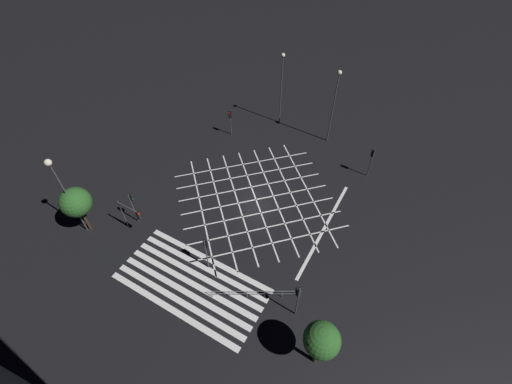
{
  "coord_description": "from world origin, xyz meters",
  "views": [
    {
      "loc": [
        12.01,
        -21.13,
        26.75
      ],
      "look_at": [
        0.0,
        0.0,
        1.16
      ],
      "focal_mm": 24.0,
      "sensor_mm": 36.0,
      "label": 1
    }
  ],
  "objects_px": {
    "traffic_light_sw_main": "(132,214)",
    "traffic_light_ne_main": "(372,157)",
    "street_tree_far": "(322,340)",
    "street_tree_near": "(76,202)",
    "street_lamp_far": "(58,180)",
    "traffic_light_se_main": "(297,296)",
    "traffic_light_sw_cross": "(132,202)",
    "street_lamp_east": "(282,78)",
    "traffic_light_nw_cross": "(230,118)",
    "street_lamp_west": "(335,94)",
    "traffic_light_median_south": "(206,248)"
  },
  "relations": [
    {
      "from": "traffic_light_sw_main",
      "to": "traffic_light_ne_main",
      "type": "distance_m",
      "value": 25.14
    },
    {
      "from": "traffic_light_sw_main",
      "to": "street_tree_far",
      "type": "distance_m",
      "value": 19.59
    },
    {
      "from": "traffic_light_ne_main",
      "to": "street_tree_near",
      "type": "height_order",
      "value": "street_tree_near"
    },
    {
      "from": "traffic_light_ne_main",
      "to": "street_lamp_far",
      "type": "xyz_separation_m",
      "value": [
        -21.33,
        -21.01,
        4.1
      ]
    },
    {
      "from": "traffic_light_se_main",
      "to": "traffic_light_ne_main",
      "type": "bearing_deg",
      "value": -90.56
    },
    {
      "from": "traffic_light_sw_cross",
      "to": "street_lamp_east",
      "type": "distance_m",
      "value": 22.72
    },
    {
      "from": "street_lamp_east",
      "to": "traffic_light_nw_cross",
      "type": "bearing_deg",
      "value": -126.63
    },
    {
      "from": "traffic_light_sw_cross",
      "to": "traffic_light_sw_main",
      "type": "xyz_separation_m",
      "value": [
        1.03,
        -1.11,
        0.03
      ]
    },
    {
      "from": "street_lamp_east",
      "to": "street_lamp_west",
      "type": "distance_m",
      "value": 7.03
    },
    {
      "from": "street_lamp_west",
      "to": "street_tree_far",
      "type": "distance_m",
      "value": 26.64
    },
    {
      "from": "traffic_light_median_south",
      "to": "traffic_light_sw_main",
      "type": "xyz_separation_m",
      "value": [
        -8.14,
        -0.26,
        -0.12
      ]
    },
    {
      "from": "traffic_light_median_south",
      "to": "traffic_light_nw_cross",
      "type": "height_order",
      "value": "traffic_light_median_south"
    },
    {
      "from": "traffic_light_ne_main",
      "to": "traffic_light_median_south",
      "type": "bearing_deg",
      "value": 65.0
    },
    {
      "from": "street_lamp_west",
      "to": "street_lamp_far",
      "type": "height_order",
      "value": "street_lamp_west"
    },
    {
      "from": "traffic_light_median_south",
      "to": "traffic_light_ne_main",
      "type": "relative_size",
      "value": 1.07
    },
    {
      "from": "traffic_light_nw_cross",
      "to": "traffic_light_ne_main",
      "type": "bearing_deg",
      "value": 93.97
    },
    {
      "from": "traffic_light_ne_main",
      "to": "street_lamp_west",
      "type": "relative_size",
      "value": 0.4
    },
    {
      "from": "traffic_light_nw_cross",
      "to": "traffic_light_median_south",
      "type": "bearing_deg",
      "value": 26.77
    },
    {
      "from": "traffic_light_nw_cross",
      "to": "traffic_light_sw_cross",
      "type": "bearing_deg",
      "value": -1.58
    },
    {
      "from": "traffic_light_se_main",
      "to": "street_tree_far",
      "type": "height_order",
      "value": "street_tree_far"
    },
    {
      "from": "street_tree_far",
      "to": "traffic_light_sw_cross",
      "type": "bearing_deg",
      "value": 170.08
    },
    {
      "from": "traffic_light_se_main",
      "to": "street_tree_far",
      "type": "xyz_separation_m",
      "value": [
        2.82,
        -2.54,
        1.07
      ]
    },
    {
      "from": "traffic_light_sw_main",
      "to": "street_lamp_east",
      "type": "xyz_separation_m",
      "value": [
        3.54,
        23.08,
        3.56
      ]
    },
    {
      "from": "traffic_light_sw_cross",
      "to": "traffic_light_median_south",
      "type": "xyz_separation_m",
      "value": [
        9.17,
        -0.85,
        0.15
      ]
    },
    {
      "from": "traffic_light_se_main",
      "to": "street_tree_far",
      "type": "bearing_deg",
      "value": 137.92
    },
    {
      "from": "traffic_light_ne_main",
      "to": "street_tree_near",
      "type": "bearing_deg",
      "value": 44.49
    },
    {
      "from": "traffic_light_sw_cross",
      "to": "traffic_light_nw_cross",
      "type": "relative_size",
      "value": 1.07
    },
    {
      "from": "traffic_light_se_main",
      "to": "traffic_light_ne_main",
      "type": "relative_size",
      "value": 1.1
    },
    {
      "from": "traffic_light_nw_cross",
      "to": "street_tree_far",
      "type": "height_order",
      "value": "street_tree_far"
    },
    {
      "from": "traffic_light_median_south",
      "to": "traffic_light_sw_main",
      "type": "bearing_deg",
      "value": 91.83
    },
    {
      "from": "traffic_light_ne_main",
      "to": "street_tree_far",
      "type": "bearing_deg",
      "value": 97.08
    },
    {
      "from": "traffic_light_median_south",
      "to": "traffic_light_sw_main",
      "type": "distance_m",
      "value": 8.14
    },
    {
      "from": "traffic_light_nw_cross",
      "to": "traffic_light_sw_main",
      "type": "bearing_deg",
      "value": 1.9
    },
    {
      "from": "street_lamp_east",
      "to": "street_lamp_west",
      "type": "xyz_separation_m",
      "value": [
        7.01,
        -0.53,
        0.14
      ]
    },
    {
      "from": "traffic_light_ne_main",
      "to": "traffic_light_se_main",
      "type": "bearing_deg",
      "value": 89.44
    },
    {
      "from": "traffic_light_sw_main",
      "to": "street_lamp_far",
      "type": "height_order",
      "value": "street_lamp_far"
    },
    {
      "from": "traffic_light_median_south",
      "to": "street_lamp_far",
      "type": "distance_m",
      "value": 13.54
    },
    {
      "from": "traffic_light_se_main",
      "to": "street_lamp_east",
      "type": "distance_m",
      "value": 26.64
    },
    {
      "from": "traffic_light_median_south",
      "to": "street_lamp_far",
      "type": "height_order",
      "value": "street_lamp_far"
    },
    {
      "from": "street_lamp_far",
      "to": "street_tree_far",
      "type": "distance_m",
      "value": 24.13
    },
    {
      "from": "traffic_light_se_main",
      "to": "street_lamp_east",
      "type": "relative_size",
      "value": 0.44
    },
    {
      "from": "traffic_light_sw_cross",
      "to": "traffic_light_nw_cross",
      "type": "xyz_separation_m",
      "value": [
        0.45,
        16.43,
        -0.18
      ]
    },
    {
      "from": "traffic_light_sw_main",
      "to": "traffic_light_ne_main",
      "type": "bearing_deg",
      "value": 48.2
    },
    {
      "from": "traffic_light_ne_main",
      "to": "street_tree_near",
      "type": "xyz_separation_m",
      "value": [
        -21.14,
        -20.77,
        1.2
      ]
    },
    {
      "from": "traffic_light_se_main",
      "to": "street_lamp_east",
      "type": "bearing_deg",
      "value": -60.45
    },
    {
      "from": "traffic_light_sw_main",
      "to": "traffic_light_se_main",
      "type": "relative_size",
      "value": 0.9
    },
    {
      "from": "traffic_light_median_south",
      "to": "street_lamp_far",
      "type": "relative_size",
      "value": 0.44
    },
    {
      "from": "traffic_light_nw_cross",
      "to": "traffic_light_sw_main",
      "type": "relative_size",
      "value": 0.95
    },
    {
      "from": "street_lamp_far",
      "to": "street_tree_far",
      "type": "xyz_separation_m",
      "value": [
        23.97,
        -0.19,
        -2.77
      ]
    },
    {
      "from": "traffic_light_sw_cross",
      "to": "street_tree_far",
      "type": "bearing_deg",
      "value": -99.92
    }
  ]
}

